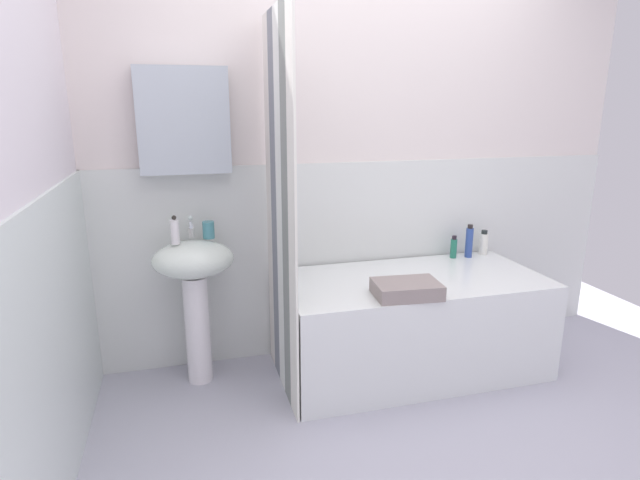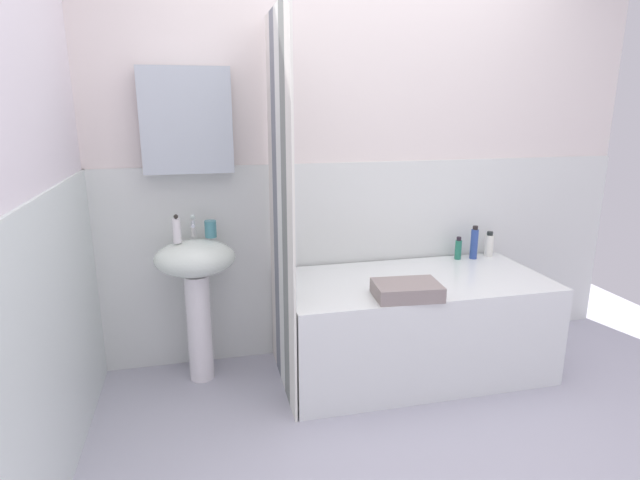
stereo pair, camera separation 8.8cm
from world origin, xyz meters
name	(u,v)px [view 2 (the right image)]	position (x,y,z in m)	size (l,w,h in m)	color
ground_plane	(436,471)	(0.00, 0.00, -0.02)	(4.80, 5.60, 0.04)	#AFAEBD
wall_back_tiled	(346,172)	(-0.06, 1.26, 1.14)	(3.60, 0.18, 2.40)	silver
wall_left_tiled	(30,220)	(-1.57, 0.34, 1.12)	(0.07, 1.81, 2.40)	silver
sink	(196,279)	(-0.98, 1.03, 0.60)	(0.44, 0.34, 0.82)	white
faucet	(193,226)	(-0.98, 1.11, 0.88)	(0.03, 0.12, 0.12)	silver
soap_dispenser	(177,230)	(-1.07, 1.00, 0.89)	(0.05, 0.05, 0.16)	white
toothbrush_cup	(211,229)	(-0.89, 1.08, 0.87)	(0.06, 0.06, 0.09)	teal
bathtub	(413,325)	(0.24, 0.84, 0.29)	(1.51, 0.75, 0.57)	white
shower_curtain	(281,212)	(-0.53, 0.84, 1.00)	(0.01, 0.75, 2.00)	white
lotion_bottle	(489,245)	(0.89, 1.16, 0.65)	(0.06, 0.06, 0.16)	white
conditioner_bottle	(474,243)	(0.77, 1.13, 0.67)	(0.05, 0.05, 0.22)	#2F4A98
shampoo_bottle	(458,249)	(0.66, 1.14, 0.64)	(0.04, 0.04, 0.15)	#24735B
towel_folded	(407,290)	(0.08, 0.58, 0.61)	(0.34, 0.23, 0.08)	gray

